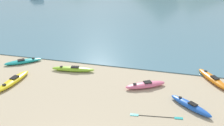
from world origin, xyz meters
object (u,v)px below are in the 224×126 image
Objects in this scene: kayak_on_sand_4 at (213,79)px; kayak_on_sand_5 at (146,85)px; kayak_on_sand_1 at (23,61)px; loose_paddle at (156,116)px; kayak_on_sand_3 at (73,69)px; kayak_on_sand_0 at (190,106)px; kayak_on_sand_2 at (13,81)px.

kayak_on_sand_4 is 4.75m from kayak_on_sand_5.
kayak_on_sand_1 is 0.96× the size of loose_paddle.
kayak_on_sand_3 reaches higher than loose_paddle.
kayak_on_sand_0 is 4.12m from kayak_on_sand_4.
kayak_on_sand_5 is (9.93, -1.54, 0.03)m from kayak_on_sand_1.
kayak_on_sand_1 is at bearing 174.86° from kayak_on_sand_3.
loose_paddle is at bearing -142.50° from kayak_on_sand_0.
kayak_on_sand_3 is 5.65m from kayak_on_sand_5.
loose_paddle is (-1.75, -1.35, -0.15)m from kayak_on_sand_0.
kayak_on_sand_1 is at bearing 156.78° from loose_paddle.
kayak_on_sand_3 reaches higher than kayak_on_sand_1.
kayak_on_sand_5 is 0.96× the size of loose_paddle.
kayak_on_sand_3 is 0.99× the size of kayak_on_sand_4.
kayak_on_sand_1 is at bearing 165.21° from kayak_on_sand_0.
kayak_on_sand_2 reaches higher than loose_paddle.
kayak_on_sand_0 is at bearing -0.80° from kayak_on_sand_2.
kayak_on_sand_4 reaches higher than kayak_on_sand_3.
kayak_on_sand_3 is 1.21× the size of kayak_on_sand_5.
kayak_on_sand_0 is 0.94× the size of kayak_on_sand_1.
kayak_on_sand_0 is at bearing -14.79° from kayak_on_sand_1.
kayak_on_sand_0 reaches higher than kayak_on_sand_1.
kayak_on_sand_3 is at bearing -5.14° from kayak_on_sand_1.
loose_paddle is at bearing -122.17° from kayak_on_sand_4.
kayak_on_sand_4 is (9.83, 0.87, 0.01)m from kayak_on_sand_3.
kayak_on_sand_5 is at bearing -11.66° from kayak_on_sand_3.
kayak_on_sand_2 is at bearing 179.20° from kayak_on_sand_0.
kayak_on_sand_2 is 8.81m from kayak_on_sand_5.
kayak_on_sand_3 is 1.17× the size of loose_paddle.
kayak_on_sand_3 is at bearing 146.74° from loose_paddle.
loose_paddle is at bearing -23.22° from kayak_on_sand_1.
kayak_on_sand_4 is (14.23, 0.48, 0.04)m from kayak_on_sand_1.
kayak_on_sand_5 is at bearing -8.80° from kayak_on_sand_1.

